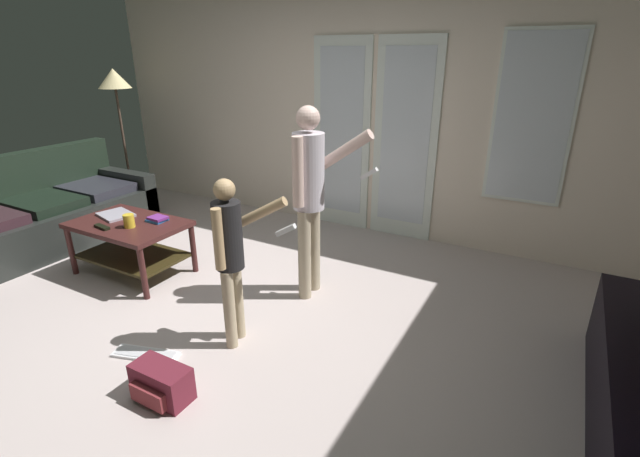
% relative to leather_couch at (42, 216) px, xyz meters
% --- Properties ---
extents(ground_plane, '(6.23, 4.72, 0.02)m').
position_rel_leather_couch_xyz_m(ground_plane, '(2.41, -0.30, -0.31)').
color(ground_plane, beige).
extents(wall_back_with_doors, '(6.23, 0.09, 2.64)m').
position_rel_leather_couch_xyz_m(wall_back_with_doors, '(2.48, 2.03, 0.99)').
color(wall_back_with_doors, '#EFDCC8').
rests_on(wall_back_with_doors, ground_plane).
extents(leather_couch, '(0.93, 2.10, 0.90)m').
position_rel_leather_couch_xyz_m(leather_couch, '(0.00, 0.00, 0.00)').
color(leather_couch, black).
rests_on(leather_couch, ground_plane).
extents(coffee_table, '(0.98, 0.63, 0.48)m').
position_rel_leather_couch_xyz_m(coffee_table, '(1.35, -0.02, 0.06)').
color(coffee_table, '#401D1B').
rests_on(coffee_table, ground_plane).
extents(person_adult, '(0.60, 0.42, 1.51)m').
position_rel_leather_couch_xyz_m(person_adult, '(2.93, 0.43, 0.61)').
color(person_adult, tan).
rests_on(person_adult, ground_plane).
extents(person_child, '(0.47, 0.38, 1.15)m').
position_rel_leather_couch_xyz_m(person_child, '(2.82, -0.40, 0.40)').
color(person_child, tan).
rests_on(person_child, ground_plane).
extents(floor_lamp, '(0.38, 0.38, 1.68)m').
position_rel_leather_couch_xyz_m(floor_lamp, '(-0.32, 1.35, 1.18)').
color(floor_lamp, '#302E24').
rests_on(floor_lamp, ground_plane).
extents(backpack, '(0.35, 0.21, 0.21)m').
position_rel_leather_couch_xyz_m(backpack, '(2.79, -1.04, -0.19)').
color(backpack, maroon).
rests_on(backpack, ground_plane).
extents(loose_keyboard, '(0.46, 0.26, 0.02)m').
position_rel_leather_couch_xyz_m(loose_keyboard, '(2.39, -0.82, -0.29)').
color(loose_keyboard, white).
rests_on(loose_keyboard, ground_plane).
extents(laptop_closed, '(0.36, 0.31, 0.02)m').
position_rel_leather_couch_xyz_m(laptop_closed, '(1.12, 0.04, 0.20)').
color(laptop_closed, '#AEA9B9').
rests_on(laptop_closed, coffee_table).
extents(cup_near_edge, '(0.09, 0.09, 0.11)m').
position_rel_leather_couch_xyz_m(cup_near_edge, '(1.47, -0.09, 0.25)').
color(cup_near_edge, gold).
rests_on(cup_near_edge, coffee_table).
extents(tv_remote_black, '(0.17, 0.07, 0.02)m').
position_rel_leather_couch_xyz_m(tv_remote_black, '(1.28, -0.23, 0.20)').
color(tv_remote_black, black).
rests_on(tv_remote_black, coffee_table).
extents(book_stack, '(0.17, 0.14, 0.04)m').
position_rel_leather_couch_xyz_m(book_stack, '(1.56, 0.12, 0.21)').
color(book_stack, '#2461B0').
rests_on(book_stack, coffee_table).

